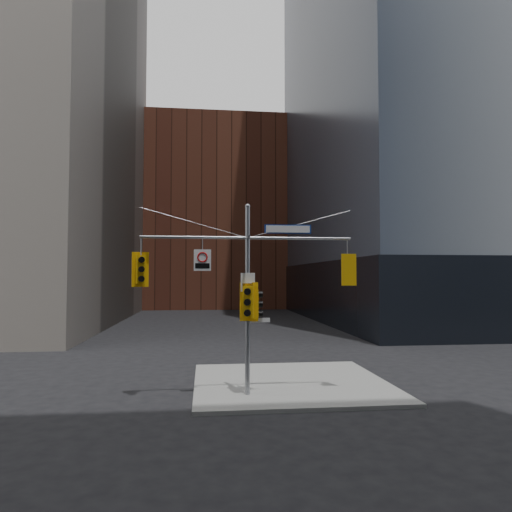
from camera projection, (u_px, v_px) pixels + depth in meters
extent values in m
plane|color=black|center=(253.00, 415.00, 14.97)|extent=(160.00, 160.00, 0.00)
cube|color=gray|center=(290.00, 383.00, 19.16)|extent=(8.00, 8.00, 0.15)
cube|color=black|center=(476.00, 291.00, 50.01)|extent=(36.40, 36.40, 6.00)
cube|color=brown|center=(215.00, 218.00, 73.18)|extent=(26.00, 20.00, 28.00)
cylinder|color=gray|center=(248.00, 301.00, 17.12)|extent=(0.18, 0.18, 7.20)
sphere|color=gray|center=(248.00, 206.00, 17.28)|extent=(0.20, 0.20, 0.20)
cylinder|color=gray|center=(194.00, 237.00, 17.00)|extent=(4.00, 0.11, 0.11)
cylinder|color=gray|center=(299.00, 238.00, 17.45)|extent=(4.00, 0.11, 0.11)
cylinder|color=gray|center=(248.00, 237.00, 16.88)|extent=(0.10, 0.70, 0.10)
cylinder|color=gray|center=(194.00, 223.00, 17.03)|extent=(4.00, 0.02, 1.12)
cylinder|color=gray|center=(299.00, 224.00, 17.48)|extent=(4.00, 0.02, 1.12)
cube|color=#EAA60C|center=(141.00, 269.00, 16.73)|extent=(0.39, 0.31, 1.05)
cube|color=#EAA60C|center=(140.00, 269.00, 16.90)|extent=(0.61, 0.19, 1.30)
cylinder|color=black|center=(142.00, 260.00, 16.56)|extent=(0.25, 0.21, 0.22)
cylinder|color=black|center=(141.00, 260.00, 16.63)|extent=(0.19, 0.07, 0.19)
cylinder|color=black|center=(141.00, 269.00, 16.54)|extent=(0.25, 0.21, 0.22)
cylinder|color=black|center=(141.00, 269.00, 16.62)|extent=(0.19, 0.07, 0.19)
cylinder|color=black|center=(141.00, 279.00, 16.53)|extent=(0.25, 0.21, 0.22)
cylinder|color=black|center=(141.00, 279.00, 16.60)|extent=(0.19, 0.07, 0.19)
cube|color=#EAA60C|center=(348.00, 270.00, 17.61)|extent=(0.32, 0.23, 0.99)
cube|color=#EAA60C|center=(349.00, 270.00, 17.44)|extent=(0.58, 0.04, 1.22)
cylinder|color=black|center=(346.00, 261.00, 17.81)|extent=(0.21, 0.15, 0.21)
cylinder|color=black|center=(347.00, 261.00, 17.74)|extent=(0.18, 0.02, 0.18)
cylinder|color=black|center=(346.00, 270.00, 17.80)|extent=(0.21, 0.15, 0.21)
cylinder|color=black|center=(347.00, 270.00, 17.72)|extent=(0.18, 0.02, 0.18)
cylinder|color=black|center=(346.00, 278.00, 17.78)|extent=(0.21, 0.15, 0.21)
cylinder|color=black|center=(347.00, 278.00, 17.71)|extent=(0.18, 0.02, 0.18)
cube|color=#EAA60C|center=(255.00, 304.00, 17.14)|extent=(0.26, 0.36, 1.09)
cylinder|color=black|center=(260.00, 294.00, 17.18)|extent=(0.17, 0.23, 0.23)
cylinder|color=black|center=(258.00, 294.00, 17.17)|extent=(0.03, 0.20, 0.20)
cylinder|color=black|center=(260.00, 304.00, 17.16)|extent=(0.17, 0.23, 0.23)
cylinder|color=black|center=(258.00, 304.00, 17.15)|extent=(0.03, 0.20, 0.20)
cylinder|color=black|center=(260.00, 314.00, 17.14)|extent=(0.17, 0.23, 0.23)
cylinder|color=black|center=(258.00, 314.00, 17.14)|extent=(0.03, 0.20, 0.20)
cube|color=#EAA60C|center=(248.00, 302.00, 16.84)|extent=(0.43, 0.34, 1.17)
cube|color=#EAA60C|center=(249.00, 302.00, 17.04)|extent=(0.68, 0.19, 1.44)
cylinder|color=black|center=(247.00, 292.00, 16.64)|extent=(0.28, 0.23, 0.24)
cylinder|color=black|center=(248.00, 291.00, 16.72)|extent=(0.21, 0.07, 0.21)
cylinder|color=black|center=(247.00, 302.00, 16.62)|extent=(0.28, 0.23, 0.24)
cylinder|color=black|center=(248.00, 302.00, 16.71)|extent=(0.21, 0.07, 0.21)
cylinder|color=black|center=(247.00, 313.00, 16.60)|extent=(0.28, 0.23, 0.24)
cylinder|color=#0CE559|center=(248.00, 313.00, 16.69)|extent=(0.21, 0.07, 0.21)
cube|color=navy|center=(288.00, 229.00, 17.42)|extent=(1.80, 0.09, 0.35)
cube|color=silver|center=(288.00, 229.00, 17.39)|extent=(1.69, 0.06, 0.27)
cube|color=silver|center=(202.00, 260.00, 16.98)|extent=(0.64, 0.05, 0.80)
torus|color=#B20A0A|center=(202.00, 257.00, 16.96)|extent=(0.40, 0.07, 0.39)
cube|color=black|center=(202.00, 266.00, 16.95)|extent=(0.53, 0.03, 0.19)
cube|color=silver|center=(248.00, 282.00, 17.03)|extent=(0.53, 0.04, 0.70)
cube|color=#D88C00|center=(248.00, 287.00, 17.00)|extent=(0.39, 0.02, 0.31)
cube|color=silver|center=(259.00, 320.00, 17.14)|extent=(0.81, 0.06, 0.16)
cube|color=#145926|center=(246.00, 324.00, 17.52)|extent=(0.09, 0.69, 0.14)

